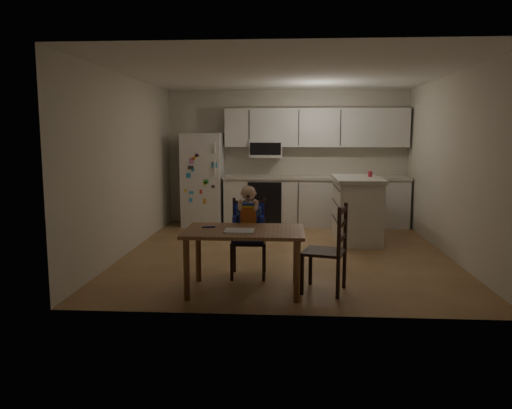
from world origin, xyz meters
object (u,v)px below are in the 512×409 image
object	(u,v)px
red_cup	(370,174)
chair_booster	(249,222)
chair_side	(333,243)
refrigerator	(203,179)
dining_table	(244,238)
kitchen_island	(357,209)

from	to	relation	value
red_cup	chair_booster	world-z (taller)	red_cup
red_cup	chair_side	bearing A→B (deg)	-106.21
refrigerator	dining_table	distance (m)	4.11
dining_table	chair_side	size ratio (longest dim) A/B	1.33
refrigerator	dining_table	size ratio (longest dim) A/B	1.35
kitchen_island	chair_side	xyz separation A→B (m)	(-0.61, -2.72, 0.03)
chair_booster	chair_side	distance (m)	1.12
dining_table	chair_side	world-z (taller)	chair_side
dining_table	refrigerator	bearing A→B (deg)	105.79
chair_booster	chair_side	world-z (taller)	chair_booster
dining_table	chair_booster	world-z (taller)	chair_booster
chair_booster	chair_side	size ratio (longest dim) A/B	1.14
red_cup	dining_table	distance (m)	3.39
kitchen_island	chair_side	bearing A→B (deg)	-102.65
dining_table	chair_booster	xyz separation A→B (m)	(-0.00, 0.62, 0.07)
chair_side	chair_booster	bearing A→B (deg)	-106.06
chair_side	refrigerator	bearing A→B (deg)	-136.29
dining_table	chair_booster	bearing A→B (deg)	90.11
refrigerator	kitchen_island	world-z (taller)	refrigerator
red_cup	chair_booster	size ratio (longest dim) A/B	0.08
chair_side	kitchen_island	bearing A→B (deg)	-176.60
refrigerator	chair_side	world-z (taller)	refrigerator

